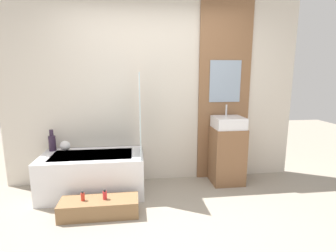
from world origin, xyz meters
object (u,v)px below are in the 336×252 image
Objects in this scene: bathtub at (93,174)px; bottle_soap_primary at (83,196)px; sink at (228,123)px; wooden_step_bench at (100,207)px; bottle_soap_secondary at (105,195)px; vase_round_light at (65,146)px; vase_tall_dark at (52,142)px.

bathtub reaches higher than bottle_soap_primary.
sink reaches higher than bathtub.
bottle_soap_secondary reaches higher than wooden_step_bench.
bottle_soap_secondary is (0.60, -0.82, -0.36)m from vase_round_light.
sink is (1.88, 0.12, 0.62)m from bathtub.
bathtub is 4.52× the size of vase_tall_dark.
bottle_soap_primary is at bearing -92.84° from bathtub.
bottle_soap_secondary reaches higher than bottle_soap_primary.
sink is at bearing 23.01° from bottle_soap_secondary.
vase_round_light is at bearing 113.74° from bottle_soap_primary.
bathtub is 12.29× the size of bottle_soap_primary.
vase_round_light is 1.22× the size of bottle_soap_secondary.
bathtub is at bearing 103.83° from wooden_step_bench.
wooden_step_bench is 0.22m from bottle_soap_primary.
vase_round_light is 1.27× the size of bottle_soap_primary.
vase_tall_dark is (-2.44, 0.13, -0.24)m from sink.
wooden_step_bench is 8.13× the size of bottle_soap_primary.
bathtub is 11.76× the size of bottle_soap_secondary.
wooden_step_bench is (0.14, -0.59, -0.17)m from bathtub.
vase_round_light is 1.08m from bottle_soap_secondary.
vase_round_light is (-0.53, 0.82, 0.51)m from wooden_step_bench.
bottle_soap_primary is at bearing -66.26° from vase_round_light.
bottle_soap_primary is at bearing -159.62° from sink.
vase_tall_dark is at bearing 155.77° from bathtub.
bottle_soap_secondary is at bearing 0.00° from wooden_step_bench.
sink is at bearing 22.23° from wooden_step_bench.
bottle_soap_secondary is at bearing -70.35° from bathtub.
wooden_step_bench is 2.03m from sink.
sink reaches higher than vase_tall_dark.
wooden_step_bench is 0.16m from bottle_soap_secondary.
wooden_step_bench is at bearing 0.00° from bottle_soap_primary.
wooden_step_bench is at bearing -50.00° from vase_tall_dark.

